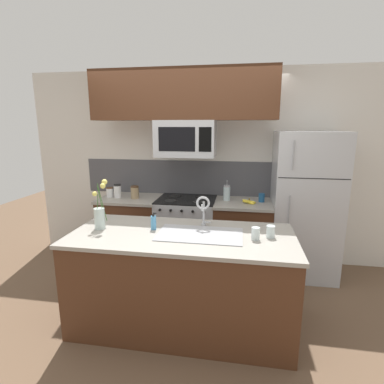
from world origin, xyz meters
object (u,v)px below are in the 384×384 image
Objects in this scene: coffee_tin at (262,198)px; spare_glass at (271,232)px; stove_range at (187,232)px; banana_bunch at (249,202)px; storage_jar_tall at (110,192)px; storage_jar_medium at (118,191)px; dish_soap_bottle at (153,222)px; sink_faucet at (203,207)px; storage_jar_short at (135,192)px; french_press at (227,193)px; refrigerator at (304,205)px; flower_vase at (100,215)px; microwave at (186,139)px; drinking_glass at (256,234)px.

coffee_tin is 1.04× the size of spare_glass.
banana_bunch is at bearing -4.33° from stove_range.
storage_jar_medium is (0.12, -0.02, 0.03)m from storage_jar_tall.
dish_soap_bottle is (-0.09, -1.18, 0.52)m from stove_range.
storage_jar_short is at bearing 136.59° from sink_faucet.
stove_range is 0.76m from french_press.
refrigerator is 1.34m from spare_glass.
refrigerator is at bearing -2.37° from french_press.
storage_jar_short is 1.21m from flower_vase.
microwave is at bearing 0.45° from storage_jar_medium.
storage_jar_tall is (-1.06, -0.01, 0.51)m from stove_range.
microwave is 4.08× the size of storage_jar_medium.
stove_range is at bearing -179.23° from refrigerator.
storage_jar_short is (0.25, -0.01, -0.01)m from storage_jar_medium.
french_press is at bearing 103.26° from drinking_glass.
sink_faucet is at bearing -115.21° from banana_bunch.
banana_bunch is at bearing 97.94° from spare_glass.
coffee_tin is (0.45, -0.01, -0.04)m from french_press.
flower_vase is (-1.57, -1.29, 0.07)m from coffee_tin.
microwave is 1.23m from sink_faucet.
dish_soap_bottle is at bearing -130.79° from coffee_tin.
french_press is 1.39m from dish_soap_bottle.
drinking_glass is (-0.65, -1.31, 0.06)m from refrigerator.
sink_faucet is at bearing -70.59° from microwave.
french_press is (1.59, 0.07, 0.03)m from storage_jar_tall.
stove_range is at bearing -177.04° from coffee_tin.
storage_jar_short reaches higher than spare_glass.
banana_bunch is 1.09m from sink_faucet.
flower_vase is (-2.09, -1.26, 0.14)m from refrigerator.
flower_vase is at bearing -148.90° from refrigerator.
sink_faucet is 0.66m from spare_glass.
french_press is (-0.29, 0.12, 0.08)m from banana_bunch.
drinking_glass is at bearing -76.74° from french_press.
drinking_glass is at bearing -39.16° from storage_jar_short.
flower_vase is at bearing -115.71° from stove_range.
french_press is (0.52, 0.06, 0.55)m from stove_range.
storage_jar_tall is at bearing 110.71° from flower_vase.
banana_bunch is at bearing -22.80° from french_press.
coffee_tin is at bearing 2.96° from stove_range.
sink_faucet is 0.98m from flower_vase.
coffee_tin is at bearing 90.18° from spare_glass.
refrigerator reaches higher than stove_range.
microwave reaches higher than spare_glass.
french_press reaches higher than storage_jar_medium.
storage_jar_short is at bearing 117.71° from dish_soap_bottle.
dish_soap_bottle is (-1.59, -1.20, 0.08)m from refrigerator.
french_press is at bearing 177.63° from refrigerator.
coffee_tin reaches higher than banana_bunch.
storage_jar_medium is at bearing 148.31° from spare_glass.
sink_faucet is at bearing -119.55° from coffee_tin.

